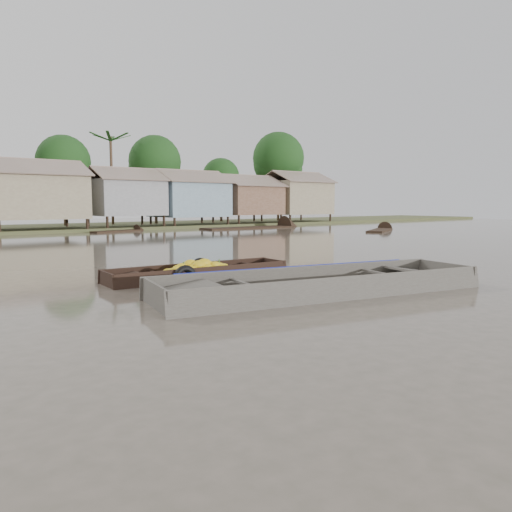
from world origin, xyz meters
TOP-DOWN VIEW (x-y plane):
  - ground at (0.00, 0.00)m, footprint 120.00×120.00m
  - riverbank at (3.03, 31.86)m, footprint 120.00×12.47m
  - banana_boat at (-0.02, 2.67)m, footprint 5.53×1.63m
  - viewer_boat at (1.09, -1.22)m, footprint 8.52×3.80m
  - distant_boats at (7.09, 23.82)m, footprint 47.60×14.45m

SIDE VIEW (x-z plane):
  - distant_boats at x=7.09m, z-range -0.22..0.12m
  - ground at x=0.00m, z-range 0.00..0.00m
  - viewer_boat at x=1.09m, z-range -0.26..0.41m
  - banana_boat at x=-0.02m, z-range -0.23..0.53m
  - riverbank at x=3.03m, z-range -2.04..8.18m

